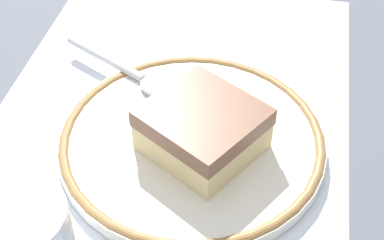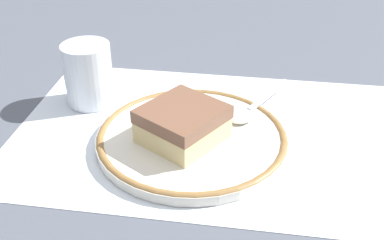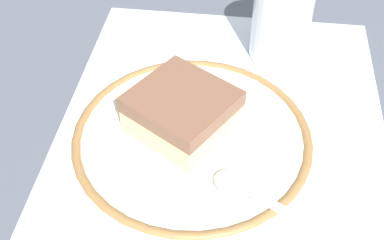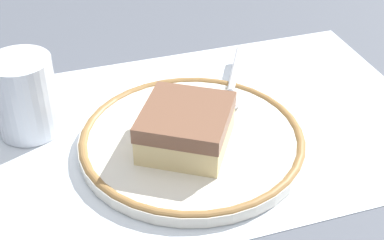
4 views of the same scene
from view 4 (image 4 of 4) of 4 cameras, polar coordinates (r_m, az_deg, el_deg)
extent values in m
plane|color=#4C515B|center=(0.57, 1.09, -0.85)|extent=(2.40, 2.40, 0.00)
cube|color=silver|center=(0.57, 1.09, -0.79)|extent=(0.47, 0.31, 0.00)
cylinder|color=silver|center=(0.55, 0.00, -2.18)|extent=(0.22, 0.22, 0.01)
torus|color=olive|center=(0.54, 0.00, -1.92)|extent=(0.22, 0.22, 0.01)
cube|color=beige|center=(0.52, -0.60, -1.45)|extent=(0.11, 0.11, 0.03)
cube|color=brown|center=(0.51, -0.61, 0.35)|extent=(0.11, 0.11, 0.02)
ellipsoid|color=silver|center=(0.59, 3.73, 1.98)|extent=(0.04, 0.04, 0.01)
cylinder|color=silver|center=(0.64, 4.42, 5.17)|extent=(0.05, 0.09, 0.01)
cylinder|color=silver|center=(0.57, -16.64, 2.36)|extent=(0.06, 0.06, 0.08)
cylinder|color=brown|center=(0.58, -16.25, 0.42)|extent=(0.05, 0.05, 0.03)
cube|color=white|center=(0.67, 12.32, 4.57)|extent=(0.13, 0.13, 0.00)
camera|label=1|loc=(0.40, -54.03, 24.18)|focal=54.16mm
camera|label=2|loc=(0.21, 79.88, -2.23)|focal=44.42mm
camera|label=3|loc=(0.63, 31.71, 31.81)|focal=46.77mm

